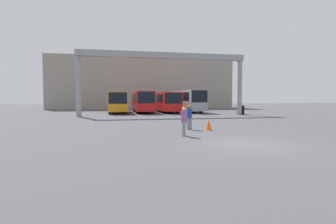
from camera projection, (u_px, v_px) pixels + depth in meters
name	position (u px, v px, depth m)	size (l,w,h in m)	color
ground_plane	(247.00, 144.00, 11.89)	(200.00, 200.00, 0.00)	#47474C
building_backdrop	(141.00, 84.00, 58.01)	(37.67, 12.00, 10.50)	gray
overhead_gantry	(164.00, 65.00, 31.51)	(20.40, 0.80, 7.61)	gray
bus_slot_0	(117.00, 101.00, 38.46)	(2.59, 10.32, 2.99)	orange
bus_slot_1	(142.00, 101.00, 39.20)	(2.48, 10.36, 3.09)	red
bus_slot_2	(166.00, 101.00, 40.25)	(2.60, 11.00, 2.96)	red
bus_slot_3	(188.00, 100.00, 41.37)	(2.51, 11.82, 3.33)	#999EA5
pedestrian_mid_left	(184.00, 121.00, 14.49)	(0.33, 0.33, 1.61)	gray
pedestrian_near_center	(189.00, 117.00, 17.55)	(0.34, 0.34, 1.64)	gray
traffic_cone	(209.00, 125.00, 17.27)	(0.44, 0.44, 0.70)	orange
tire_stack	(240.00, 110.00, 34.51)	(1.04, 1.04, 1.20)	black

